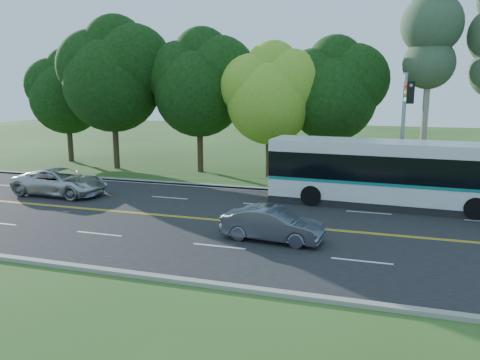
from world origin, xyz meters
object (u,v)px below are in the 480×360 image
(transit_bus, at_px, (396,175))
(suv, at_px, (61,182))
(sedan, at_px, (272,224))
(traffic_signal, at_px, (405,118))

(transit_bus, xyz_separation_m, suv, (-18.67, -2.84, -0.94))
(sedan, relative_size, suv, 0.75)
(traffic_signal, xyz_separation_m, sedan, (-5.15, -7.55, -3.97))
(traffic_signal, distance_m, sedan, 9.97)
(traffic_signal, relative_size, sedan, 1.68)
(suv, bearing_deg, traffic_signal, -79.56)
(sedan, distance_m, suv, 14.47)
(transit_bus, distance_m, suv, 18.91)
(traffic_signal, height_order, transit_bus, traffic_signal)
(transit_bus, bearing_deg, traffic_signal, 47.28)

